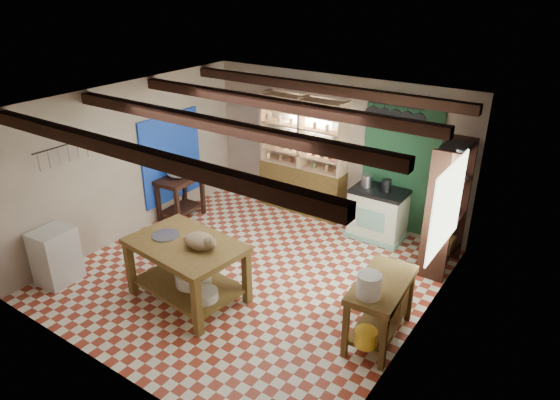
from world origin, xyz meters
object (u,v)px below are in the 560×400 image
Objects in this scene: right_counter at (380,310)px; prep_table at (181,198)px; white_cabinet at (56,256)px; cat at (200,241)px; stove at (378,214)px; work_table at (188,271)px.

prep_table is at bearing 162.10° from right_counter.
white_cabinet is at bearing -94.20° from prep_table.
cat is at bearing 15.92° from white_cabinet.
stove is at bearing 65.13° from cat.
prep_table is 2.78m from cat.
stove reaches higher than prep_table.
cat is at bearing -42.95° from prep_table.
prep_table is 1.85× the size of cat.
white_cabinet is 1.89× the size of cat.
work_table is 3.49× the size of cat.
stove is at bearing 71.30° from work_table.
white_cabinet is 0.73× the size of right_counter.
right_counter is at bearing 12.69° from cat.
right_counter is at bearing -65.56° from stove.
white_cabinet is at bearing -130.59° from stove.
cat reaches higher than white_cabinet.
white_cabinet is (-0.02, -2.52, 0.01)m from prep_table.
white_cabinet is (-1.87, -0.78, -0.02)m from work_table.
cat is (-1.17, -3.09, 0.53)m from stove.
work_table is 3.42m from stove.
stove is 3.34m from cat.
cat reaches higher than prep_table.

